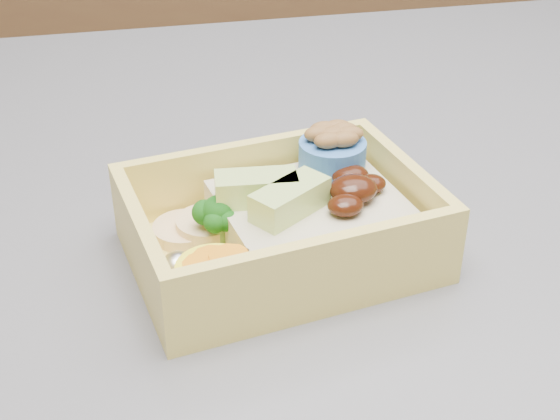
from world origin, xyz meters
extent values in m
cube|color=brown|center=(0.00, 1.20, 0.45)|extent=(3.20, 0.60, 0.90)
cube|color=#3B3B40|center=(0.00, -0.10, 0.90)|extent=(1.24, 0.84, 0.04)
cube|color=#EFD663|center=(0.02, -0.12, 0.92)|extent=(0.19, 0.15, 0.01)
cube|color=#EFD663|center=(0.01, -0.06, 0.95)|extent=(0.17, 0.04, 0.04)
cube|color=#EFD663|center=(0.03, -0.17, 0.95)|extent=(0.17, 0.04, 0.04)
cube|color=#EFD663|center=(0.10, -0.10, 0.95)|extent=(0.03, 0.11, 0.04)
cube|color=#EFD663|center=(-0.06, -0.13, 0.95)|extent=(0.03, 0.11, 0.04)
cube|color=tan|center=(0.04, -0.11, 0.94)|extent=(0.12, 0.11, 0.03)
ellipsoid|color=black|center=(0.07, -0.12, 0.96)|extent=(0.03, 0.03, 0.02)
ellipsoid|color=black|center=(0.07, -0.10, 0.96)|extent=(0.03, 0.02, 0.01)
ellipsoid|color=black|center=(0.06, -0.13, 0.96)|extent=(0.02, 0.02, 0.01)
ellipsoid|color=black|center=(0.08, -0.11, 0.96)|extent=(0.02, 0.02, 0.01)
cube|color=#C1E175|center=(0.03, -0.12, 0.96)|extent=(0.05, 0.04, 0.02)
cube|color=#C1E175|center=(0.01, -0.11, 0.96)|extent=(0.05, 0.03, 0.02)
cylinder|color=#6D9B53|center=(-0.01, -0.11, 0.94)|extent=(0.01, 0.01, 0.02)
sphere|color=#155613|center=(-0.01, -0.11, 0.95)|extent=(0.02, 0.02, 0.02)
sphere|color=#155613|center=(-0.01, -0.10, 0.95)|extent=(0.02, 0.02, 0.02)
sphere|color=#155613|center=(-0.02, -0.11, 0.95)|extent=(0.02, 0.02, 0.02)
sphere|color=#155613|center=(-0.01, -0.12, 0.95)|extent=(0.01, 0.01, 0.01)
sphere|color=#155613|center=(-0.02, -0.12, 0.95)|extent=(0.01, 0.01, 0.01)
sphere|color=#155613|center=(-0.01, -0.10, 0.95)|extent=(0.01, 0.01, 0.01)
cylinder|color=#FFF328|center=(-0.02, -0.15, 0.94)|extent=(0.04, 0.04, 0.02)
cylinder|color=orange|center=(-0.02, -0.15, 0.95)|extent=(0.02, 0.02, 0.00)
cylinder|color=orange|center=(-0.03, -0.16, 0.95)|extent=(0.02, 0.02, 0.00)
cylinder|color=orange|center=(-0.01, -0.16, 0.95)|extent=(0.02, 0.02, 0.00)
cylinder|color=tan|center=(-0.03, -0.09, 0.93)|extent=(0.04, 0.04, 0.01)
cylinder|color=tan|center=(-0.02, -0.10, 0.94)|extent=(0.04, 0.04, 0.01)
ellipsoid|color=silver|center=(0.00, -0.08, 0.94)|extent=(0.02, 0.02, 0.02)
ellipsoid|color=silver|center=(-0.04, -0.14, 0.94)|extent=(0.02, 0.02, 0.02)
cylinder|color=#3A74C8|center=(0.06, -0.08, 0.96)|extent=(0.04, 0.04, 0.02)
ellipsoid|color=brown|center=(0.06, -0.08, 0.98)|extent=(0.02, 0.01, 0.01)
ellipsoid|color=brown|center=(0.07, -0.07, 0.98)|extent=(0.02, 0.01, 0.01)
ellipsoid|color=brown|center=(0.06, -0.07, 0.98)|extent=(0.02, 0.01, 0.01)
ellipsoid|color=brown|center=(0.07, -0.08, 0.98)|extent=(0.02, 0.01, 0.01)
ellipsoid|color=brown|center=(0.06, -0.08, 0.98)|extent=(0.02, 0.01, 0.01)
ellipsoid|color=brown|center=(0.07, -0.08, 0.98)|extent=(0.02, 0.01, 0.01)
ellipsoid|color=brown|center=(0.06, -0.07, 0.98)|extent=(0.02, 0.01, 0.01)
ellipsoid|color=brown|center=(0.07, -0.07, 0.98)|extent=(0.02, 0.01, 0.01)
camera|label=1|loc=(-0.06, -0.49, 1.19)|focal=50.00mm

